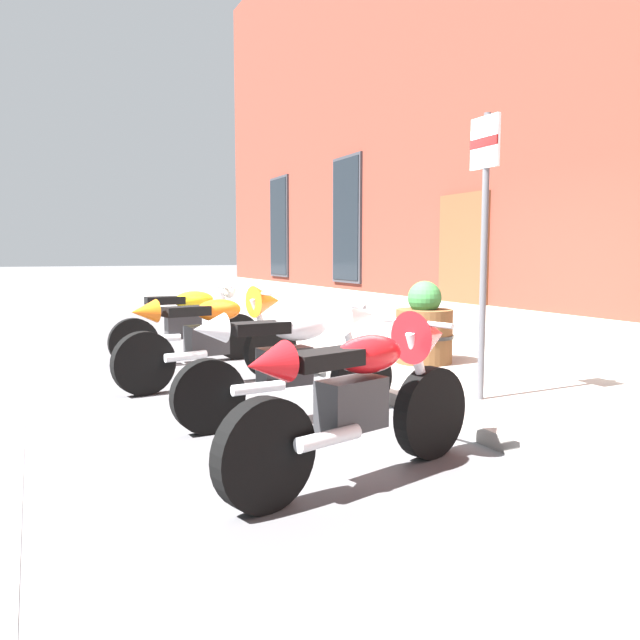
# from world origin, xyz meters

# --- Properties ---
(ground_plane) EXTENTS (140.00, 140.00, 0.00)m
(ground_plane) POSITION_xyz_m (0.00, 0.00, 0.00)
(ground_plane) COLOR #4C4C4F
(sidewalk) EXTENTS (32.76, 2.79, 0.13)m
(sidewalk) POSITION_xyz_m (0.00, 1.39, 0.06)
(sidewalk) COLOR gray
(sidewalk) RESTS_ON ground_plane
(lane_stripe) EXTENTS (32.76, 0.12, 0.01)m
(lane_stripe) POSITION_xyz_m (0.00, -3.20, 0.00)
(lane_stripe) COLOR silver
(lane_stripe) RESTS_ON ground_plane
(motorcycle_yellow_naked) EXTENTS (0.62, 1.99, 1.01)m
(motorcycle_yellow_naked) POSITION_xyz_m (-2.43, -1.20, 0.49)
(motorcycle_yellow_naked) COLOR black
(motorcycle_yellow_naked) RESTS_ON ground_plane
(motorcycle_orange_sport) EXTENTS (0.73, 2.14, 1.07)m
(motorcycle_orange_sport) POSITION_xyz_m (-0.90, -1.22, 0.58)
(motorcycle_orange_sport) COLOR black
(motorcycle_orange_sport) RESTS_ON ground_plane
(motorcycle_white_sport) EXTENTS (0.62, 2.07, 1.06)m
(motorcycle_white_sport) POSITION_xyz_m (0.83, -0.98, 0.58)
(motorcycle_white_sport) COLOR black
(motorcycle_white_sport) RESTS_ON ground_plane
(motorcycle_red_sport) EXTENTS (0.81, 2.02, 1.05)m
(motorcycle_red_sport) POSITION_xyz_m (2.33, -1.14, 0.57)
(motorcycle_red_sport) COLOR black
(motorcycle_red_sport) RESTS_ON ground_plane
(parking_sign) EXTENTS (0.36, 0.07, 2.51)m
(parking_sign) POSITION_xyz_m (1.27, 0.59, 1.74)
(parking_sign) COLOR #4C4C51
(parking_sign) RESTS_ON sidewalk
(barrel_planter) EXTENTS (0.70, 0.70, 0.98)m
(barrel_planter) POSITION_xyz_m (-0.58, 1.22, 0.52)
(barrel_planter) COLOR brown
(barrel_planter) RESTS_ON sidewalk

